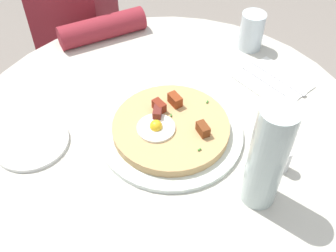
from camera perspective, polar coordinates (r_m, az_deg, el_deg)
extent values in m
cylinder|color=beige|center=(0.98, -0.39, -1.11)|extent=(0.99, 0.99, 0.03)
cylinder|color=#333338|center=(1.28, -0.31, -12.35)|extent=(0.12, 0.12, 0.71)
cube|color=#2D2D33|center=(1.81, -10.19, 3.15)|extent=(0.32, 0.28, 0.45)
cube|color=maroon|center=(1.53, -12.52, 15.81)|extent=(0.38, 0.22, 0.48)
cylinder|color=maroon|center=(1.26, -9.22, 13.43)|extent=(0.19, 0.26, 0.07)
cylinder|color=silver|center=(0.95, 0.40, -0.88)|extent=(0.34, 0.34, 0.01)
cylinder|color=tan|center=(0.94, 0.41, -0.18)|extent=(0.27, 0.27, 0.02)
cylinder|color=white|center=(0.92, -1.69, -0.27)|extent=(0.09, 0.09, 0.01)
sphere|color=yellow|center=(0.91, -1.70, -0.01)|extent=(0.03, 0.03, 0.03)
cube|color=brown|center=(0.91, 4.93, -0.42)|extent=(0.04, 0.03, 0.02)
cube|color=maroon|center=(0.97, 0.99, 3.69)|extent=(0.04, 0.04, 0.03)
cube|color=maroon|center=(0.94, -1.49, 1.88)|extent=(0.03, 0.02, 0.02)
cube|color=maroon|center=(0.96, -1.26, 2.84)|extent=(0.04, 0.04, 0.02)
cube|color=#387F2D|center=(0.98, 5.55, 3.40)|extent=(0.01, 0.01, 0.00)
cube|color=#387F2D|center=(0.95, 0.44, 1.54)|extent=(0.01, 0.00, 0.00)
cube|color=#387F2D|center=(0.88, 4.43, -3.32)|extent=(0.01, 0.01, 0.00)
cylinder|color=white|center=(0.98, -18.63, -2.13)|extent=(0.17, 0.17, 0.01)
cube|color=white|center=(1.12, 14.56, 6.02)|extent=(0.22, 0.22, 0.00)
cube|color=silver|center=(1.11, 14.01, 5.82)|extent=(0.14, 0.13, 0.00)
cube|color=silver|center=(1.13, 15.18, 6.55)|extent=(0.14, 0.13, 0.00)
cylinder|color=silver|center=(1.21, 11.68, 12.93)|extent=(0.07, 0.07, 0.11)
cylinder|color=silver|center=(0.77, 13.78, -4.37)|extent=(0.07, 0.07, 0.25)
cylinder|color=white|center=(0.90, 15.99, -4.62)|extent=(0.03, 0.03, 0.06)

